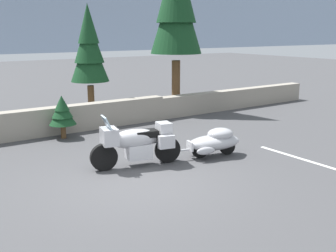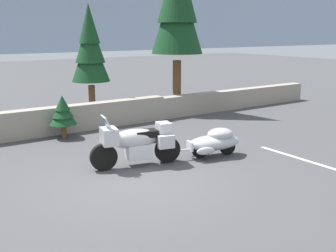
{
  "view_description": "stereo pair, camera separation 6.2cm",
  "coord_description": "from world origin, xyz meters",
  "views": [
    {
      "loc": [
        -4.35,
        -7.44,
        3.27
      ],
      "look_at": [
        1.52,
        1.04,
        0.85
      ],
      "focal_mm": 43.35,
      "sensor_mm": 36.0,
      "label": 1
    },
    {
      "loc": [
        -4.29,
        -7.48,
        3.27
      ],
      "look_at": [
        1.52,
        1.04,
        0.85
      ],
      "focal_mm": 43.35,
      "sensor_mm": 36.0,
      "label": 2
    }
  ],
  "objects": [
    {
      "name": "ground_plane",
      "position": [
        0.0,
        0.0,
        0.0
      ],
      "size": [
        80.0,
        80.0,
        0.0
      ],
      "primitive_type": "plane",
      "color": "#424244"
    },
    {
      "name": "stone_guard_wall",
      "position": [
        0.18,
        5.21,
        0.42
      ],
      "size": [
        24.0,
        0.49,
        0.89
      ],
      "color": "gray",
      "rests_on": "ground"
    },
    {
      "name": "touring_motorcycle",
      "position": [
        0.46,
        0.87,
        0.62
      ],
      "size": [
        2.29,
        1.03,
        1.33
      ],
      "color": "black",
      "rests_on": "ground"
    },
    {
      "name": "car_shaped_trailer",
      "position": [
        2.59,
        0.41,
        0.41
      ],
      "size": [
        2.23,
        1.01,
        0.76
      ],
      "color": "black",
      "rests_on": "ground"
    },
    {
      "name": "pine_tree_secondary",
      "position": [
        2.01,
        6.99,
        2.68
      ],
      "size": [
        1.44,
        1.44,
        4.29
      ],
      "color": "brown",
      "rests_on": "ground"
    },
    {
      "name": "pine_sapling_near",
      "position": [
        -0.05,
        4.52,
        0.84
      ],
      "size": [
        0.84,
        0.84,
        1.35
      ],
      "color": "brown",
      "rests_on": "ground"
    },
    {
      "name": "parking_stripe_marker",
      "position": [
        4.31,
        -1.5,
        0.0
      ],
      "size": [
        0.12,
        3.6,
        0.01
      ],
      "primitive_type": "cube",
      "color": "silver",
      "rests_on": "ground"
    }
  ]
}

